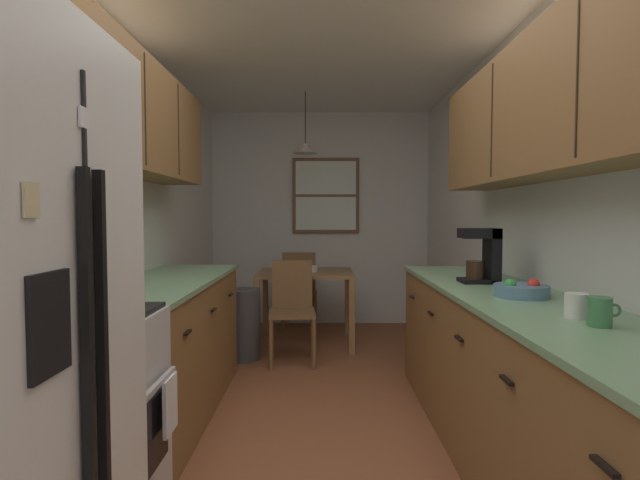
{
  "coord_description": "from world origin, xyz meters",
  "views": [
    {
      "loc": [
        0.0,
        -2.35,
        1.3
      ],
      "look_at": [
        -0.0,
        1.29,
        1.13
      ],
      "focal_mm": 27.63,
      "sensor_mm": 36.0,
      "label": 1
    }
  ],
  "objects_px": {
    "stove_range": "(70,426)",
    "fruit_bowl": "(522,290)",
    "table_serving_bowl": "(310,269)",
    "mug_spare": "(577,306)",
    "dining_table": "(306,283)",
    "trash_bin": "(244,324)",
    "microwave_over_range": "(32,110)",
    "dining_chair_near": "(293,306)",
    "storage_canister": "(124,277)",
    "mug_by_coffeemaker": "(600,312)",
    "coffee_maker": "(484,254)",
    "dining_chair_far": "(299,287)"
  },
  "relations": [
    {
      "from": "stove_range",
      "to": "trash_bin",
      "type": "bearing_deg",
      "value": 83.35
    },
    {
      "from": "dining_chair_far",
      "to": "storage_canister",
      "type": "relative_size",
      "value": 4.69
    },
    {
      "from": "stove_range",
      "to": "trash_bin",
      "type": "distance_m",
      "value": 2.55
    },
    {
      "from": "coffee_maker",
      "to": "mug_by_coffeemaker",
      "type": "xyz_separation_m",
      "value": [
        0.03,
        -1.19,
        -0.12
      ]
    },
    {
      "from": "microwave_over_range",
      "to": "dining_chair_near",
      "type": "relative_size",
      "value": 0.69
    },
    {
      "from": "stove_range",
      "to": "dining_chair_near",
      "type": "bearing_deg",
      "value": 73.11
    },
    {
      "from": "stove_range",
      "to": "trash_bin",
      "type": "relative_size",
      "value": 1.72
    },
    {
      "from": "fruit_bowl",
      "to": "table_serving_bowl",
      "type": "bearing_deg",
      "value": 114.2
    },
    {
      "from": "dining_table",
      "to": "dining_chair_near",
      "type": "xyz_separation_m",
      "value": [
        -0.1,
        -0.6,
        -0.13
      ]
    },
    {
      "from": "dining_table",
      "to": "trash_bin",
      "type": "distance_m",
      "value": 0.82
    },
    {
      "from": "storage_canister",
      "to": "fruit_bowl",
      "type": "relative_size",
      "value": 0.72
    },
    {
      "from": "dining_chair_near",
      "to": "dining_table",
      "type": "bearing_deg",
      "value": 80.39
    },
    {
      "from": "dining_table",
      "to": "storage_canister",
      "type": "height_order",
      "value": "storage_canister"
    },
    {
      "from": "storage_canister",
      "to": "fruit_bowl",
      "type": "xyz_separation_m",
      "value": [
        2.01,
        -0.04,
        -0.06
      ]
    },
    {
      "from": "dining_chair_far",
      "to": "coffee_maker",
      "type": "bearing_deg",
      "value": -64.44
    },
    {
      "from": "coffee_maker",
      "to": "dining_chair_far",
      "type": "bearing_deg",
      "value": 115.56
    },
    {
      "from": "stove_range",
      "to": "microwave_over_range",
      "type": "distance_m",
      "value": 1.25
    },
    {
      "from": "stove_range",
      "to": "fruit_bowl",
      "type": "distance_m",
      "value": 2.13
    },
    {
      "from": "microwave_over_range",
      "to": "mug_by_coffeemaker",
      "type": "xyz_separation_m",
      "value": [
        2.13,
        -0.13,
        -0.76
      ]
    },
    {
      "from": "mug_by_coffeemaker",
      "to": "table_serving_bowl",
      "type": "relative_size",
      "value": 0.71
    },
    {
      "from": "storage_canister",
      "to": "mug_by_coffeemaker",
      "type": "relative_size",
      "value": 1.57
    },
    {
      "from": "trash_bin",
      "to": "storage_canister",
      "type": "height_order",
      "value": "storage_canister"
    },
    {
      "from": "stove_range",
      "to": "coffee_maker",
      "type": "relative_size",
      "value": 3.32
    },
    {
      "from": "dining_chair_near",
      "to": "dining_chair_far",
      "type": "height_order",
      "value": "same"
    },
    {
      "from": "storage_canister",
      "to": "coffee_maker",
      "type": "relative_size",
      "value": 0.58
    },
    {
      "from": "mug_by_coffeemaker",
      "to": "dining_table",
      "type": "bearing_deg",
      "value": 110.27
    },
    {
      "from": "dining_table",
      "to": "microwave_over_range",
      "type": "bearing_deg",
      "value": -107.45
    },
    {
      "from": "microwave_over_range",
      "to": "dining_chair_near",
      "type": "height_order",
      "value": "microwave_over_range"
    },
    {
      "from": "dining_chair_near",
      "to": "trash_bin",
      "type": "relative_size",
      "value": 1.41
    },
    {
      "from": "storage_canister",
      "to": "dining_chair_far",
      "type": "bearing_deg",
      "value": 76.16
    },
    {
      "from": "dining_table",
      "to": "dining_chair_near",
      "type": "relative_size",
      "value": 1.06
    },
    {
      "from": "stove_range",
      "to": "microwave_over_range",
      "type": "bearing_deg",
      "value": 179.97
    },
    {
      "from": "mug_by_coffeemaker",
      "to": "storage_canister",
      "type": "bearing_deg",
      "value": 160.76
    },
    {
      "from": "mug_by_coffeemaker",
      "to": "mug_spare",
      "type": "bearing_deg",
      "value": 92.78
    },
    {
      "from": "microwave_over_range",
      "to": "mug_spare",
      "type": "bearing_deg",
      "value": 0.64
    },
    {
      "from": "stove_range",
      "to": "mug_spare",
      "type": "height_order",
      "value": "stove_range"
    },
    {
      "from": "microwave_over_range",
      "to": "coffee_maker",
      "type": "height_order",
      "value": "microwave_over_range"
    },
    {
      "from": "dining_chair_near",
      "to": "trash_bin",
      "type": "height_order",
      "value": "dining_chair_near"
    },
    {
      "from": "dining_table",
      "to": "mug_spare",
      "type": "xyz_separation_m",
      "value": [
        1.17,
        -3.03,
        0.32
      ]
    },
    {
      "from": "microwave_over_range",
      "to": "mug_by_coffeemaker",
      "type": "height_order",
      "value": "microwave_over_range"
    },
    {
      "from": "table_serving_bowl",
      "to": "mug_spare",
      "type": "bearing_deg",
      "value": -69.41
    },
    {
      "from": "stove_range",
      "to": "table_serving_bowl",
      "type": "xyz_separation_m",
      "value": [
        0.88,
        3.03,
        0.3
      ]
    },
    {
      "from": "storage_canister",
      "to": "dining_chair_near",
      "type": "bearing_deg",
      "value": 68.15
    },
    {
      "from": "table_serving_bowl",
      "to": "microwave_over_range",
      "type": "bearing_deg",
      "value": -108.23
    },
    {
      "from": "microwave_over_range",
      "to": "dining_chair_far",
      "type": "relative_size",
      "value": 0.69
    },
    {
      "from": "dining_chair_near",
      "to": "fruit_bowl",
      "type": "bearing_deg",
      "value": -56.67
    },
    {
      "from": "stove_range",
      "to": "mug_by_coffeemaker",
      "type": "distance_m",
      "value": 2.08
    },
    {
      "from": "storage_canister",
      "to": "mug_by_coffeemaker",
      "type": "distance_m",
      "value": 2.15
    },
    {
      "from": "dining_chair_far",
      "to": "fruit_bowl",
      "type": "xyz_separation_m",
      "value": [
        1.25,
        -3.12,
        0.44
      ]
    },
    {
      "from": "stove_range",
      "to": "fruit_bowl",
      "type": "height_order",
      "value": "stove_range"
    }
  ]
}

